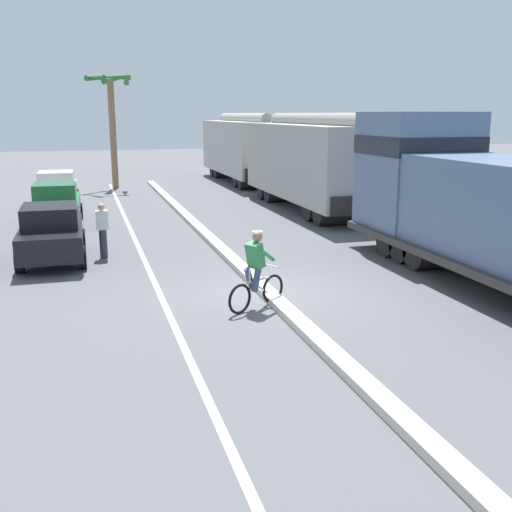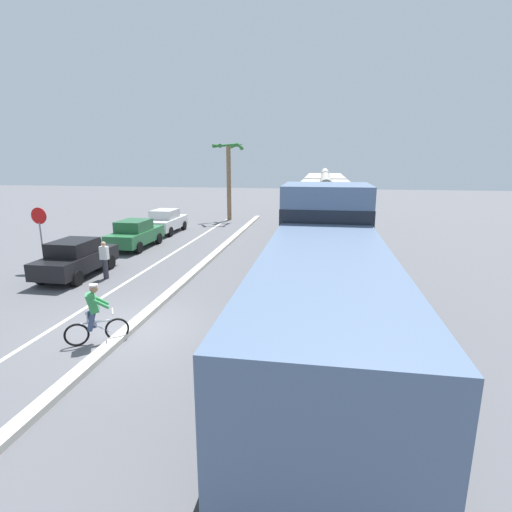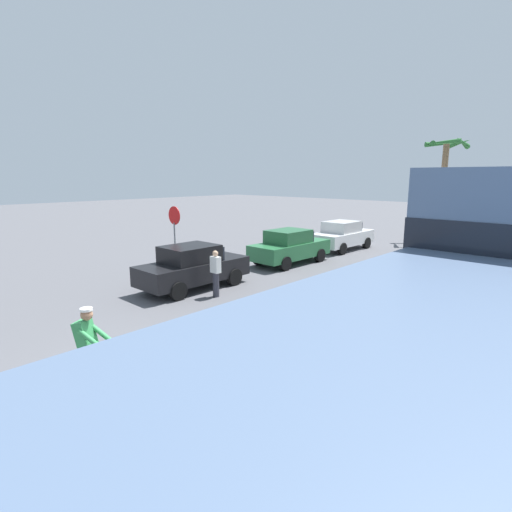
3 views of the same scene
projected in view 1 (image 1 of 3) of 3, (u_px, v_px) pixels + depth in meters
ground_plane at (265, 294)px, 14.13m from camera, size 120.00×120.00×0.00m
median_curb at (212, 240)px, 19.72m from camera, size 0.36×36.00×0.16m
lane_stripe at (138, 247)px, 19.09m from camera, size 0.14×36.00×0.01m
locomotive at (491, 211)px, 14.77m from camera, size 3.10×11.61×4.20m
hopper_car_lead at (312, 163)px, 26.06m from camera, size 2.90×10.60×4.18m
hopper_car_middle at (243, 148)px, 36.90m from camera, size 2.90×10.60×4.18m
parked_car_black at (52, 233)px, 17.22m from camera, size 1.84×4.20×1.62m
parked_car_green at (56, 204)px, 22.62m from camera, size 1.89×4.23×1.62m
parked_car_white at (57, 189)px, 27.17m from camera, size 1.87×4.22×1.62m
cyclist at (256, 272)px, 12.89m from camera, size 1.50×0.92×1.71m
palm_tree_near at (111, 104)px, 33.32m from camera, size 2.69×2.69×6.43m
pedestrian_by_cars at (103, 230)px, 17.47m from camera, size 0.34×0.22×1.62m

